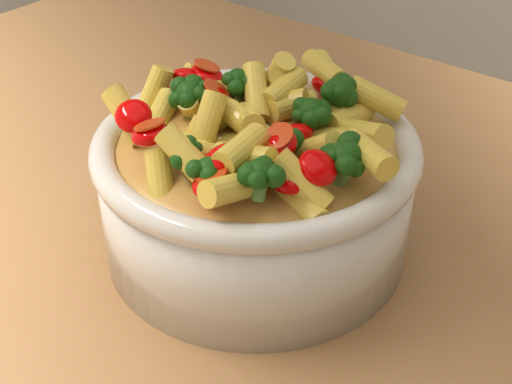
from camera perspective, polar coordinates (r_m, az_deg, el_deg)
The scene contains 2 objects.
serving_bowl at distance 0.50m, azimuth 0.00°, elevation 0.11°, with size 0.22×0.22×0.10m.
pasta_salad at distance 0.47m, azimuth 0.00°, elevation 6.11°, with size 0.18×0.18×0.04m.
Camera 1 is at (0.21, -0.30, 1.23)m, focal length 50.00 mm.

